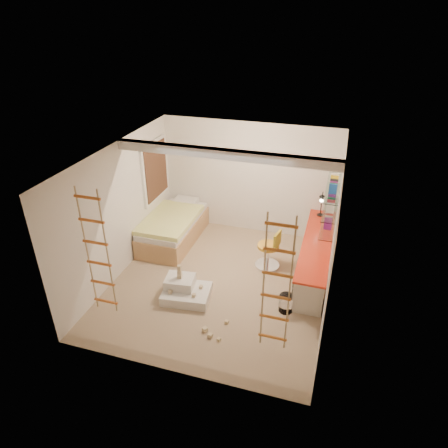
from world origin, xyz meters
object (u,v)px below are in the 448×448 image
(desk, at_px, (315,256))
(play_platform, at_px, (185,290))
(bed, at_px, (174,228))
(swivel_chair, at_px, (269,254))

(desk, height_order, play_platform, desk)
(desk, distance_m, play_platform, 2.65)
(bed, xyz_separation_m, swivel_chair, (2.28, -0.41, -0.02))
(play_platform, bearing_deg, desk, 33.60)
(desk, relative_size, bed, 1.40)
(desk, bearing_deg, bed, 173.51)
(desk, height_order, bed, desk)
(desk, bearing_deg, play_platform, -146.40)
(bed, distance_m, swivel_chair, 2.32)
(bed, height_order, swivel_chair, swivel_chair)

